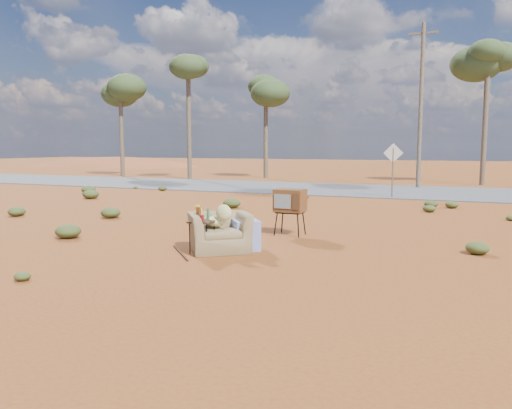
% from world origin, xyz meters
% --- Properties ---
extents(ground, '(140.00, 140.00, 0.00)m').
position_xyz_m(ground, '(0.00, 0.00, 0.00)').
color(ground, brown).
rests_on(ground, ground).
extents(highway, '(140.00, 7.00, 0.04)m').
position_xyz_m(highway, '(0.00, 15.00, 0.02)').
color(highway, '#565659').
rests_on(highway, ground).
extents(dirt_mound, '(26.00, 18.00, 2.00)m').
position_xyz_m(dirt_mound, '(-30.00, 34.00, 0.00)').
color(dirt_mound, '#994324').
rests_on(dirt_mound, ground).
extents(armchair, '(1.48, 1.51, 1.02)m').
position_xyz_m(armchair, '(-0.12, 0.20, 0.47)').
color(armchair, olive).
rests_on(armchair, ground).
extents(tv_unit, '(0.68, 0.55, 1.07)m').
position_xyz_m(tv_unit, '(0.50, 2.36, 0.80)').
color(tv_unit, black).
rests_on(tv_unit, ground).
extents(side_table, '(0.47, 0.47, 0.90)m').
position_xyz_m(side_table, '(-0.44, -0.15, 0.66)').
color(side_table, '#3A2415').
rests_on(side_table, ground).
extents(rusty_bar, '(0.99, 1.09, 0.04)m').
position_xyz_m(rusty_bar, '(-0.78, -0.38, 0.02)').
color(rusty_bar, '#4B1D14').
rests_on(rusty_bar, ground).
extents(road_sign, '(0.78, 0.06, 2.19)m').
position_xyz_m(road_sign, '(1.50, 12.00, 1.50)').
color(road_sign, brown).
rests_on(road_sign, ground).
extents(eucalyptus_far_left, '(3.20, 3.20, 7.10)m').
position_xyz_m(eucalyptus_far_left, '(-18.00, 20.00, 5.94)').
color(eucalyptus_far_left, brown).
rests_on(eucalyptus_far_left, ground).
extents(eucalyptus_left, '(3.20, 3.20, 8.10)m').
position_xyz_m(eucalyptus_left, '(-12.00, 19.00, 6.92)').
color(eucalyptus_left, brown).
rests_on(eucalyptus_left, ground).
extents(eucalyptus_near_left, '(3.20, 3.20, 6.60)m').
position_xyz_m(eucalyptus_near_left, '(-8.00, 22.00, 5.45)').
color(eucalyptus_near_left, brown).
rests_on(eucalyptus_near_left, ground).
extents(eucalyptus_center, '(3.20, 3.20, 7.60)m').
position_xyz_m(eucalyptus_center, '(5.00, 21.00, 6.43)').
color(eucalyptus_center, brown).
rests_on(eucalyptus_center, ground).
extents(utility_pole_center, '(1.40, 0.20, 8.00)m').
position_xyz_m(utility_pole_center, '(2.00, 17.50, 4.15)').
color(utility_pole_center, brown).
rests_on(utility_pole_center, ground).
extents(scrub_patch, '(17.49, 8.07, 0.33)m').
position_xyz_m(scrub_patch, '(-0.82, 4.41, 0.14)').
color(scrub_patch, '#3F4A20').
rests_on(scrub_patch, ground).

